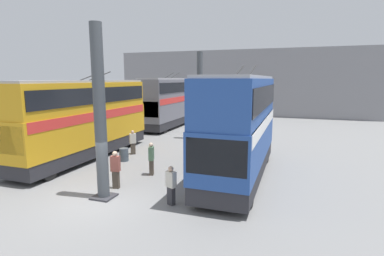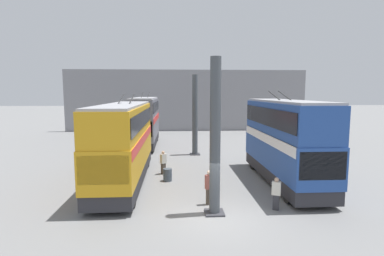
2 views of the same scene
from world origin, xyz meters
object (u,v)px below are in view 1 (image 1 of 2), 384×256
bus_left_far (241,121)px  bus_right_near (84,115)px  person_aisle_foreground (116,169)px  person_by_left_row (171,185)px  bus_right_mid (168,100)px  person_aisle_midway (151,158)px  person_by_right_row (133,142)px  oil_drum (124,155)px

bus_left_far → bus_right_near: bus_left_far is taller
person_aisle_foreground → person_by_left_row: bearing=-115.3°
bus_right_mid → person_aisle_foreground: bearing=-164.2°
bus_right_mid → person_aisle_midway: bus_right_mid is taller
bus_right_near → person_aisle_midway: 6.22m
person_aisle_midway → person_aisle_foreground: person_aisle_foreground is taller
person_by_right_row → oil_drum: (-1.70, -0.33, -0.47)m
bus_left_far → person_by_right_row: size_ratio=6.02×
bus_right_mid → person_by_right_row: size_ratio=5.80×
person_aisle_midway → person_aisle_foreground: (-2.35, 0.68, 0.02)m
bus_right_mid → person_by_right_row: bearing=-168.3°
bus_right_mid → person_aisle_foreground: (-17.49, -4.96, -1.99)m
person_by_left_row → oil_drum: bearing=-108.6°
bus_right_mid → person_by_right_row: (-11.50, -2.39, -2.08)m
bus_left_far → person_aisle_foreground: (-3.56, 5.20, -2.02)m
bus_left_far → bus_right_mid: (13.93, 10.16, -0.03)m
bus_left_far → person_by_left_row: 5.31m
oil_drum → person_aisle_midway: bearing=-123.7°
bus_right_mid → person_by_left_row: (-18.37, -8.16, -2.09)m
bus_right_near → person_by_right_row: size_ratio=6.81×
oil_drum → bus_right_mid: bearing=11.7°
person_by_right_row → person_aisle_foreground: bearing=-18.5°
bus_right_near → bus_right_mid: 13.37m
person_aisle_foreground → oil_drum: 4.87m
person_aisle_foreground → bus_left_far: bearing=-65.5°
bus_right_near → person_by_left_row: bus_right_near is taller
bus_left_far → person_by_right_row: bearing=72.6°
bus_right_near → oil_drum: bus_right_near is taller
person_by_right_row → person_aisle_foreground: person_aisle_foreground is taller
person_by_left_row → person_aisle_foreground: 3.32m
bus_right_near → person_aisle_foreground: size_ratio=6.27×
bus_right_near → person_by_left_row: (-5.00, -8.16, -2.00)m
bus_right_near → person_aisle_foreground: bus_right_near is taller
bus_right_mid → oil_drum: size_ratio=11.81×
bus_right_near → person_by_right_row: (1.87, -2.39, -1.99)m
bus_left_far → bus_right_near: 10.18m
person_by_left_row → oil_drum: 7.52m
bus_left_far → person_by_right_row: bus_left_far is taller
person_by_right_row → person_by_left_row: 8.97m
person_by_left_row → oil_drum: (5.17, 5.44, -0.45)m
bus_right_near → person_by_right_row: 3.63m
bus_right_near → person_aisle_foreground: 6.72m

